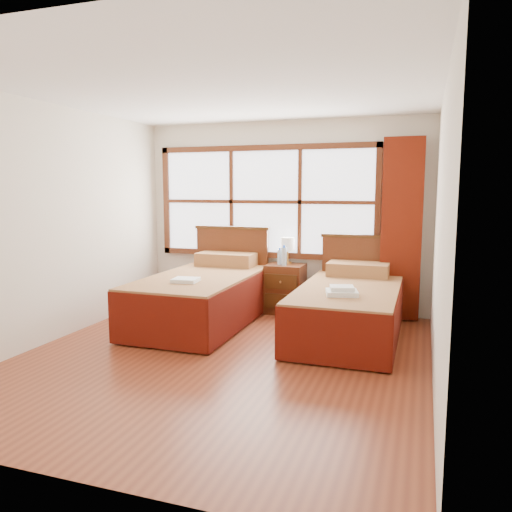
% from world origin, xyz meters
% --- Properties ---
extents(floor, '(4.50, 4.50, 0.00)m').
position_xyz_m(floor, '(0.00, 0.00, 0.00)').
color(floor, brown).
rests_on(floor, ground).
extents(ceiling, '(4.50, 4.50, 0.00)m').
position_xyz_m(ceiling, '(0.00, 0.00, 2.60)').
color(ceiling, white).
rests_on(ceiling, wall_back).
extents(wall_back, '(4.00, 0.00, 4.00)m').
position_xyz_m(wall_back, '(0.00, 2.25, 1.30)').
color(wall_back, silver).
rests_on(wall_back, floor).
extents(wall_left, '(0.00, 4.50, 4.50)m').
position_xyz_m(wall_left, '(-2.00, 0.00, 1.30)').
color(wall_left, silver).
rests_on(wall_left, floor).
extents(wall_right, '(0.00, 4.50, 4.50)m').
position_xyz_m(wall_right, '(2.00, 0.00, 1.30)').
color(wall_right, silver).
rests_on(wall_right, floor).
extents(window, '(3.16, 0.06, 1.56)m').
position_xyz_m(window, '(-0.25, 2.21, 1.50)').
color(window, white).
rests_on(window, wall_back).
extents(curtain, '(0.50, 0.16, 2.30)m').
position_xyz_m(curtain, '(1.60, 2.11, 1.17)').
color(curtain, '#65190A').
rests_on(curtain, wall_back).
extents(bed_left, '(1.18, 2.29, 1.15)m').
position_xyz_m(bed_left, '(-0.72, 1.20, 0.35)').
color(bed_left, '#43250E').
rests_on(bed_left, floor).
extents(bed_right, '(1.11, 2.16, 1.09)m').
position_xyz_m(bed_right, '(1.10, 1.20, 0.33)').
color(bed_right, '#43250E').
rests_on(bed_right, floor).
extents(nightstand, '(0.50, 0.49, 0.66)m').
position_xyz_m(nightstand, '(0.11, 1.99, 0.33)').
color(nightstand, '#552612').
rests_on(nightstand, floor).
extents(towels_left, '(0.31, 0.27, 0.04)m').
position_xyz_m(towels_left, '(-0.71, 0.64, 0.64)').
color(towels_left, white).
rests_on(towels_left, bed_left).
extents(towels_right, '(0.38, 0.35, 0.10)m').
position_xyz_m(towels_right, '(1.09, 0.67, 0.62)').
color(towels_right, white).
rests_on(towels_right, bed_right).
extents(lamp, '(0.18, 0.18, 0.36)m').
position_xyz_m(lamp, '(0.11, 2.12, 0.92)').
color(lamp, gold).
rests_on(lamp, nightstand).
extents(bottle_near, '(0.06, 0.06, 0.23)m').
position_xyz_m(bottle_near, '(0.04, 1.97, 0.77)').
color(bottle_near, '#AEC9E0').
rests_on(bottle_near, nightstand).
extents(bottle_far, '(0.07, 0.07, 0.27)m').
position_xyz_m(bottle_far, '(0.11, 1.92, 0.79)').
color(bottle_far, '#AEC9E0').
rests_on(bottle_far, nightstand).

